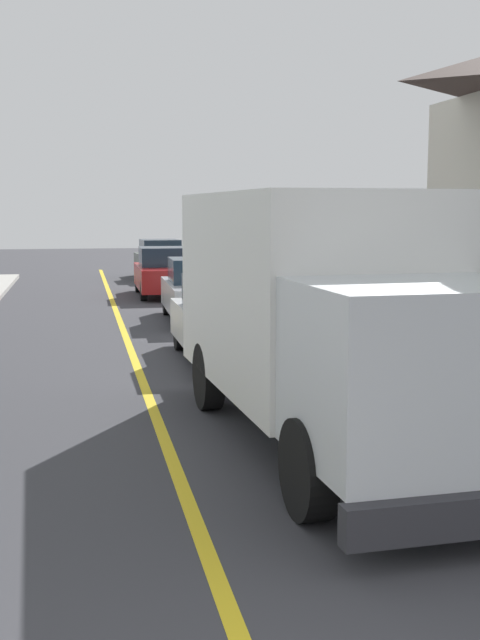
# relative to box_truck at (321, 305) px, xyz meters

# --- Properties ---
(centre_line_yellow) EXTENTS (0.16, 56.00, 0.01)m
(centre_line_yellow) POSITION_rel_box_truck_xyz_m (-1.98, 2.78, -1.76)
(centre_line_yellow) COLOR gold
(centre_line_yellow) RESTS_ON ground
(box_truck) EXTENTS (2.79, 7.30, 3.20)m
(box_truck) POSITION_rel_box_truck_xyz_m (0.00, 0.00, 0.00)
(box_truck) COLOR silver
(box_truck) RESTS_ON ground
(parked_car_near) EXTENTS (1.83, 4.41, 1.67)m
(parked_car_near) POSITION_rel_box_truck_xyz_m (-0.15, 5.78, -0.97)
(parked_car_near) COLOR silver
(parked_car_near) RESTS_ON ground
(parked_car_mid) EXTENTS (1.91, 4.44, 1.67)m
(parked_car_mid) POSITION_rel_box_truck_xyz_m (0.16, 11.59, -0.97)
(parked_car_mid) COLOR #B7B7BC
(parked_car_mid) RESTS_ON ground
(parked_car_far) EXTENTS (1.85, 4.42, 1.67)m
(parked_car_far) POSITION_rel_box_truck_xyz_m (-0.16, 18.10, -0.97)
(parked_car_far) COLOR maroon
(parked_car_far) RESTS_ON ground
(parked_car_furthest) EXTENTS (2.01, 4.48, 1.67)m
(parked_car_furthest) POSITION_rel_box_truck_xyz_m (0.43, 25.14, -0.97)
(parked_car_furthest) COLOR #4C564C
(parked_car_furthest) RESTS_ON ground
(parked_van_across) EXTENTS (1.96, 4.46, 1.67)m
(parked_van_across) POSITION_rel_box_truck_xyz_m (3.22, 4.11, -0.97)
(parked_van_across) COLOR silver
(parked_van_across) RESTS_ON ground
(stop_sign) EXTENTS (0.80, 0.10, 2.65)m
(stop_sign) POSITION_rel_box_truck_xyz_m (2.49, 2.07, 0.09)
(stop_sign) COLOR gray
(stop_sign) RESTS_ON ground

